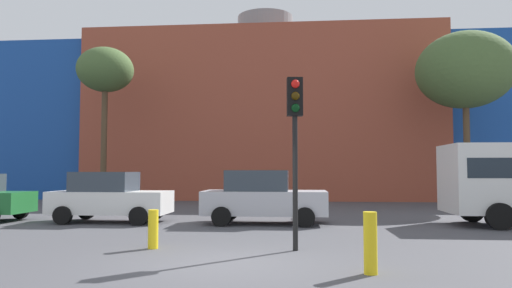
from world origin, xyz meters
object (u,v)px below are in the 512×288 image
bare_tree_1 (105,72)px  bare_tree_0 (465,71)px  parked_car_1 (109,197)px  parked_car_2 (263,197)px  traffic_light_island (295,123)px  bollard_yellow_1 (153,229)px  bollard_yellow_0 (370,243)px

bare_tree_1 → bare_tree_0: bearing=0.3°
parked_car_1 → parked_car_2: parked_car_2 is taller
parked_car_1 → traffic_light_island: size_ratio=1.03×
parked_car_1 → traffic_light_island: (6.67, -5.44, 2.05)m
parked_car_2 → bollard_yellow_1: size_ratio=4.70×
traffic_light_island → bare_tree_0: (8.67, 13.81, 4.05)m
bollard_yellow_1 → traffic_light_island: bearing=0.0°
traffic_light_island → bare_tree_1: (-10.45, 13.70, 4.33)m
parked_car_2 → bare_tree_1: bearing=138.3°
parked_car_1 → bare_tree_1: bare_tree_1 is taller
bare_tree_1 → bollard_yellow_0: bearing=-53.7°
parked_car_2 → traffic_light_island: (1.16, -5.44, 2.02)m
bollard_yellow_0 → bollard_yellow_1: bollard_yellow_0 is taller
traffic_light_island → bare_tree_1: bearing=-149.7°
bare_tree_1 → bollard_yellow_1: 16.87m
bare_tree_0 → parked_car_2: bearing=-139.6°
parked_car_1 → traffic_light_island: bearing=-39.2°
parked_car_1 → bollard_yellow_0: bearing=-44.2°
bare_tree_0 → bare_tree_1: bare_tree_0 is taller
bare_tree_1 → bollard_yellow_0: bare_tree_1 is taller
bare_tree_0 → bollard_yellow_1: bearing=-131.0°
bare_tree_0 → bare_tree_1: bearing=-179.7°
parked_car_2 → traffic_light_island: size_ratio=1.07×
parked_car_2 → bare_tree_0: bare_tree_0 is taller
bare_tree_0 → bare_tree_1: (-19.12, -0.11, 0.28)m
bare_tree_1 → bollard_yellow_1: size_ratio=9.48×
bare_tree_1 → bollard_yellow_1: bare_tree_1 is taller
parked_car_2 → bollard_yellow_0: (2.49, -7.77, -0.37)m
bollard_yellow_1 → parked_car_1: bearing=121.4°
bollard_yellow_0 → bare_tree_1: bearing=126.3°
bare_tree_1 → bollard_yellow_1: (7.10, -13.70, -6.82)m
parked_car_1 → bollard_yellow_1: parked_car_1 is taller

